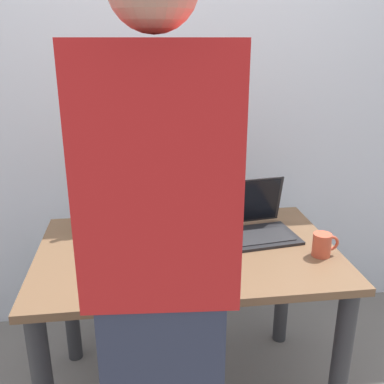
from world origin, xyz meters
The scene contains 7 objects.
desk centered at (0.00, 0.00, 0.63)m, with size 1.24×0.80×0.77m.
laptop centered at (0.31, 0.11, 0.83)m, with size 0.37×0.32×0.23m.
beer_bottle_brown centered at (-0.29, 0.26, 0.90)m, with size 0.07×0.07×0.32m.
beer_bottle_amber centered at (-0.43, 0.23, 0.88)m, with size 0.06×0.06×0.29m.
person_figure centered at (-0.15, -0.66, 0.96)m, with size 0.39×0.28×1.84m.
coffee_mug centered at (0.53, -0.13, 0.82)m, with size 0.11×0.07×0.10m.
back_wall centered at (0.00, 0.76, 1.30)m, with size 6.00×0.10×2.60m, color silver.
Camera 1 is at (-0.20, -1.64, 1.61)m, focal length 41.05 mm.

